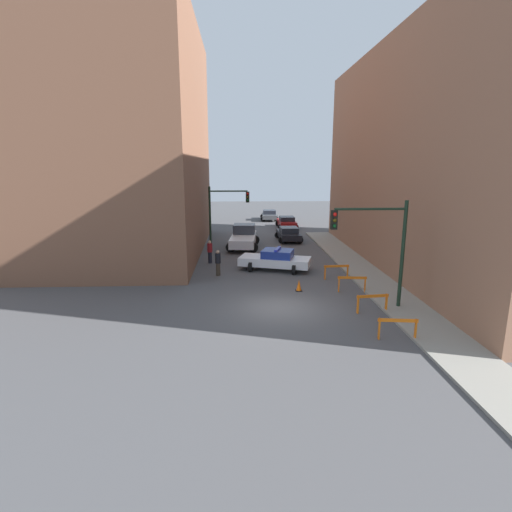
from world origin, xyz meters
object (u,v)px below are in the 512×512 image
at_px(traffic_light_near, 380,238).
at_px(barrier_corner, 336,269).
at_px(parked_car_far, 269,215).
at_px(pedestrian_crossing, 218,262).
at_px(police_car, 275,260).
at_px(barrier_front, 398,325).
at_px(pedestrian_corner, 210,251).
at_px(parked_car_near, 289,234).
at_px(barrier_mid, 372,300).
at_px(barrier_back, 352,281).
at_px(white_truck, 244,237).
at_px(traffic_light_far, 223,208).
at_px(parked_car_mid, 287,222).
at_px(traffic_cone, 299,286).

bearing_deg(traffic_light_near, barrier_corner, 97.27).
bearing_deg(parked_car_far, barrier_corner, -83.52).
relative_size(parked_car_far, pedestrian_crossing, 2.63).
xyz_separation_m(police_car, barrier_front, (3.92, -11.24, -0.11)).
height_order(pedestrian_crossing, pedestrian_corner, same).
relative_size(parked_car_near, barrier_corner, 2.73).
height_order(barrier_front, barrier_mid, same).
bearing_deg(pedestrian_crossing, barrier_back, -13.18).
distance_m(white_truck, pedestrian_corner, 6.05).
distance_m(traffic_light_far, parked_car_near, 7.14).
bearing_deg(parked_car_far, parked_car_mid, -75.57).
height_order(parked_car_far, pedestrian_crossing, pedestrian_crossing).
relative_size(police_car, parked_car_mid, 1.16).
height_order(barrier_front, traffic_cone, barrier_front).
xyz_separation_m(traffic_light_far, traffic_cone, (4.69, -12.53, -3.08)).
distance_m(barrier_back, barrier_corner, 2.63).
bearing_deg(traffic_light_near, traffic_light_far, 117.40).
height_order(white_truck, parked_car_far, white_truck).
height_order(traffic_light_far, barrier_corner, traffic_light_far).
xyz_separation_m(parked_car_far, barrier_mid, (2.40, -33.37, -0.06)).
xyz_separation_m(white_truck, parked_car_mid, (5.00, 10.80, -0.23)).
distance_m(traffic_light_near, traffic_cone, 5.51).
xyz_separation_m(barrier_front, barrier_back, (-0.10, 6.25, 0.00)).
height_order(police_car, parked_car_near, police_car).
xyz_separation_m(traffic_light_far, barrier_corner, (7.36, -10.24, -2.78)).
height_order(police_car, traffic_cone, police_car).
distance_m(police_car, parked_car_far, 25.24).
bearing_deg(traffic_light_far, barrier_corner, -54.28).
xyz_separation_m(traffic_light_near, traffic_light_far, (-8.03, 15.49, -0.13)).
bearing_deg(police_car, traffic_light_far, 42.73).
xyz_separation_m(barrier_mid, barrier_corner, (-0.33, 5.81, 0.00)).
bearing_deg(parked_car_near, parked_car_mid, 82.37).
height_order(traffic_light_far, traffic_cone, traffic_light_far).
bearing_deg(parked_car_near, parked_car_far, 90.63).
height_order(parked_car_far, traffic_cone, parked_car_far).
bearing_deg(pedestrian_corner, police_car, -20.00).
relative_size(traffic_light_far, traffic_cone, 7.93).
bearing_deg(barrier_corner, police_car, 146.42).
bearing_deg(traffic_light_far, pedestrian_crossing, -90.08).
height_order(traffic_light_near, traffic_light_far, traffic_light_near).
xyz_separation_m(police_car, parked_car_mid, (2.96, 18.48, -0.05)).
height_order(white_truck, barrier_corner, white_truck).
bearing_deg(parked_car_mid, pedestrian_crossing, -109.68).
distance_m(parked_car_far, barrier_back, 30.27).
distance_m(parked_car_near, barrier_front, 21.94).
bearing_deg(traffic_cone, barrier_corner, 40.55).
bearing_deg(traffic_light_far, barrier_front, -68.04).
bearing_deg(white_truck, parked_car_mid, 69.93).
xyz_separation_m(parked_car_near, pedestrian_corner, (-6.75, -8.46, 0.19)).
bearing_deg(white_truck, traffic_cone, -71.79).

